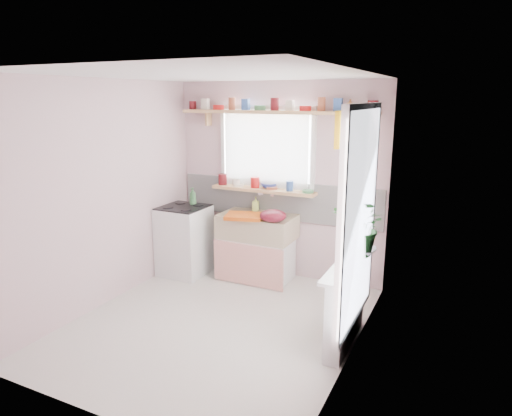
% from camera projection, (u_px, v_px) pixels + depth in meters
% --- Properties ---
extents(room, '(3.20, 3.20, 3.20)m').
position_uv_depth(room, '(308.00, 186.00, 4.90)').
color(room, silver).
rests_on(room, ground).
extents(sink_unit, '(0.95, 0.65, 1.11)m').
position_uv_depth(sink_unit, '(257.00, 247.00, 5.85)').
color(sink_unit, white).
rests_on(sink_unit, ground).
extents(cooker, '(0.58, 0.58, 0.93)m').
position_uv_depth(cooker, '(184.00, 240.00, 6.03)').
color(cooker, white).
rests_on(cooker, ground).
extents(radiator_ledge, '(0.22, 0.95, 0.78)m').
position_uv_depth(radiator_ledge, '(346.00, 305.00, 4.29)').
color(radiator_ledge, white).
rests_on(radiator_ledge, ground).
extents(windowsill, '(1.40, 0.22, 0.04)m').
position_uv_depth(windowsill, '(263.00, 190.00, 5.84)').
color(windowsill, tan).
rests_on(windowsill, room).
extents(pine_shelf, '(2.52, 0.24, 0.04)m').
position_uv_depth(pine_shelf, '(275.00, 112.00, 5.54)').
color(pine_shelf, tan).
rests_on(pine_shelf, room).
extents(shelf_crockery, '(2.47, 0.11, 0.12)m').
position_uv_depth(shelf_crockery, '(273.00, 106.00, 5.53)').
color(shelf_crockery, '#590F14').
rests_on(shelf_crockery, pine_shelf).
extents(sill_crockery, '(1.35, 0.11, 0.12)m').
position_uv_depth(sill_crockery, '(260.00, 184.00, 5.85)').
color(sill_crockery, '#590F14').
rests_on(sill_crockery, windowsill).
extents(dish_tray, '(0.53, 0.45, 0.05)m').
position_uv_depth(dish_tray, '(244.00, 216.00, 5.61)').
color(dish_tray, '#D35612').
rests_on(dish_tray, sink_unit).
extents(colander, '(0.34, 0.34, 0.15)m').
position_uv_depth(colander, '(273.00, 216.00, 5.43)').
color(colander, maroon).
rests_on(colander, sink_unit).
extents(jade_plant, '(0.67, 0.63, 0.60)m').
position_uv_depth(jade_plant, '(362.00, 226.00, 4.44)').
color(jade_plant, '#29672A').
rests_on(jade_plant, radiator_ledge).
extents(fruit_bowl, '(0.29, 0.29, 0.07)m').
position_uv_depth(fruit_bowl, '(361.00, 251.00, 4.53)').
color(fruit_bowl, silver).
rests_on(fruit_bowl, radiator_ledge).
extents(herb_pot, '(0.12, 0.09, 0.22)m').
position_uv_depth(herb_pot, '(348.00, 260.00, 4.06)').
color(herb_pot, '#346428').
rests_on(herb_pot, radiator_ledge).
extents(soap_bottle_sink, '(0.10, 0.11, 0.18)m').
position_uv_depth(soap_bottle_sink, '(256.00, 204.00, 5.96)').
color(soap_bottle_sink, '#DBF06A').
rests_on(soap_bottle_sink, sink_unit).
extents(sill_cup, '(0.13, 0.13, 0.09)m').
position_uv_depth(sill_cup, '(236.00, 183.00, 5.99)').
color(sill_cup, beige).
rests_on(sill_cup, windowsill).
extents(sill_bowl, '(0.23, 0.23, 0.07)m').
position_uv_depth(sill_bowl, '(269.00, 185.00, 5.86)').
color(sill_bowl, '#3244A2').
rests_on(sill_bowl, windowsill).
extents(shelf_vase, '(0.13, 0.13, 0.14)m').
position_uv_depth(shelf_vase, '(350.00, 105.00, 5.07)').
color(shelf_vase, '#995D2F').
rests_on(shelf_vase, pine_shelf).
extents(cooker_bottle, '(0.11, 0.11, 0.23)m').
position_uv_depth(cooker_bottle, '(193.00, 196.00, 6.00)').
color(cooker_bottle, '#3A7542').
rests_on(cooker_bottle, cooker).
extents(fruit, '(0.20, 0.14, 0.10)m').
position_uv_depth(fruit, '(362.00, 245.00, 4.52)').
color(fruit, orange).
rests_on(fruit, fruit_bowl).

